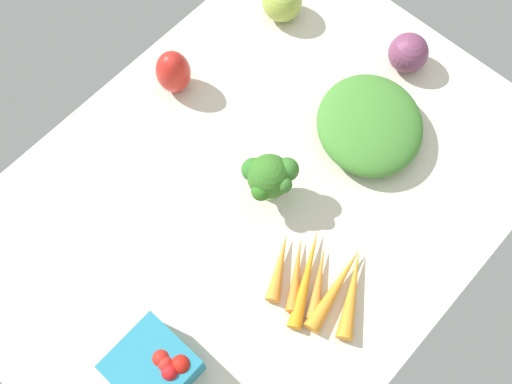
{
  "coord_description": "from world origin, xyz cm",
  "views": [
    {
      "loc": [
        32.71,
        29.98,
        107.97
      ],
      "look_at": [
        0.0,
        0.0,
        4.0
      ],
      "focal_mm": 44.29,
      "sensor_mm": 36.0,
      "label": 1
    }
  ],
  "objects_px": {
    "broccoli_head": "(270,177)",
    "bell_pepper_red": "(173,72)",
    "berry_basket": "(154,367)",
    "leafy_greens_clump": "(370,125)",
    "carrot_bunch": "(320,282)",
    "heirloom_tomato_green": "(282,2)",
    "red_onion_near_basket": "(408,53)"
  },
  "relations": [
    {
      "from": "broccoli_head",
      "to": "berry_basket",
      "type": "bearing_deg",
      "value": 12.08
    },
    {
      "from": "bell_pepper_red",
      "to": "heirloom_tomato_green",
      "type": "bearing_deg",
      "value": 172.15
    },
    {
      "from": "berry_basket",
      "to": "carrot_bunch",
      "type": "height_order",
      "value": "berry_basket"
    },
    {
      "from": "red_onion_near_basket",
      "to": "heirloom_tomato_green",
      "type": "bearing_deg",
      "value": -74.28
    },
    {
      "from": "leafy_greens_clump",
      "to": "bell_pepper_red",
      "type": "bearing_deg",
      "value": -63.43
    },
    {
      "from": "heirloom_tomato_green",
      "to": "berry_basket",
      "type": "distance_m",
      "value": 0.75
    },
    {
      "from": "heirloom_tomato_green",
      "to": "leafy_greens_clump",
      "type": "bearing_deg",
      "value": 72.08
    },
    {
      "from": "heirloom_tomato_green",
      "to": "bell_pepper_red",
      "type": "xyz_separation_m",
      "value": [
        0.27,
        -0.04,
        0.01
      ]
    },
    {
      "from": "bell_pepper_red",
      "to": "red_onion_near_basket",
      "type": "bearing_deg",
      "value": 138.92
    },
    {
      "from": "red_onion_near_basket",
      "to": "leafy_greens_clump",
      "type": "relative_size",
      "value": 0.36
    },
    {
      "from": "red_onion_near_basket",
      "to": "berry_basket",
      "type": "bearing_deg",
      "value": 4.91
    },
    {
      "from": "broccoli_head",
      "to": "bell_pepper_red",
      "type": "xyz_separation_m",
      "value": [
        -0.05,
        -0.29,
        -0.02
      ]
    },
    {
      "from": "broccoli_head",
      "to": "carrot_bunch",
      "type": "bearing_deg",
      "value": 69.21
    },
    {
      "from": "broccoli_head",
      "to": "bell_pepper_red",
      "type": "height_order",
      "value": "broccoli_head"
    },
    {
      "from": "carrot_bunch",
      "to": "broccoli_head",
      "type": "bearing_deg",
      "value": -110.79
    },
    {
      "from": "carrot_bunch",
      "to": "red_onion_near_basket",
      "type": "bearing_deg",
      "value": -160.09
    },
    {
      "from": "berry_basket",
      "to": "leafy_greens_clump",
      "type": "height_order",
      "value": "berry_basket"
    },
    {
      "from": "berry_basket",
      "to": "leafy_greens_clump",
      "type": "relative_size",
      "value": 0.55
    },
    {
      "from": "heirloom_tomato_green",
      "to": "bell_pepper_red",
      "type": "distance_m",
      "value": 0.27
    },
    {
      "from": "red_onion_near_basket",
      "to": "leafy_greens_clump",
      "type": "xyz_separation_m",
      "value": [
        0.17,
        0.04,
        -0.0
      ]
    },
    {
      "from": "carrot_bunch",
      "to": "broccoli_head",
      "type": "xyz_separation_m",
      "value": [
        -0.07,
        -0.18,
        0.06
      ]
    },
    {
      "from": "heirloom_tomato_green",
      "to": "broccoli_head",
      "type": "xyz_separation_m",
      "value": [
        0.32,
        0.25,
        0.03
      ]
    },
    {
      "from": "heirloom_tomato_green",
      "to": "carrot_bunch",
      "type": "height_order",
      "value": "heirloom_tomato_green"
    },
    {
      "from": "carrot_bunch",
      "to": "leafy_greens_clump",
      "type": "xyz_separation_m",
      "value": [
        -0.29,
        -0.12,
        0.02
      ]
    },
    {
      "from": "carrot_bunch",
      "to": "broccoli_head",
      "type": "relative_size",
      "value": 1.89
    },
    {
      "from": "heirloom_tomato_green",
      "to": "bell_pepper_red",
      "type": "bearing_deg",
      "value": -7.85
    },
    {
      "from": "bell_pepper_red",
      "to": "berry_basket",
      "type": "bearing_deg",
      "value": 42.07
    },
    {
      "from": "carrot_bunch",
      "to": "heirloom_tomato_green",
      "type": "bearing_deg",
      "value": -131.88
    },
    {
      "from": "heirloom_tomato_green",
      "to": "bell_pepper_red",
      "type": "height_order",
      "value": "bell_pepper_red"
    },
    {
      "from": "broccoli_head",
      "to": "bell_pepper_red",
      "type": "distance_m",
      "value": 0.29
    },
    {
      "from": "broccoli_head",
      "to": "heirloom_tomato_green",
      "type": "bearing_deg",
      "value": -141.66
    },
    {
      "from": "leafy_greens_clump",
      "to": "bell_pepper_red",
      "type": "relative_size",
      "value": 2.19
    }
  ]
}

